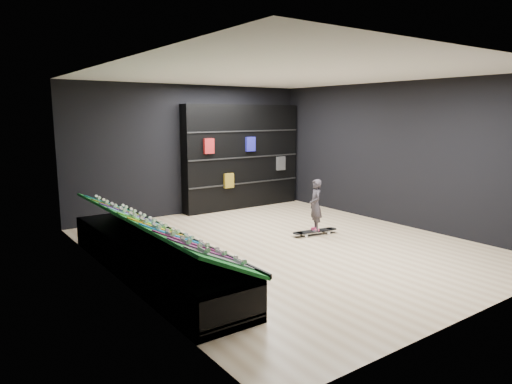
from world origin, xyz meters
TOP-DOWN VIEW (x-y plane):
  - floor at (0.00, 0.00)m, footprint 6.00×7.00m
  - ceiling at (0.00, 0.00)m, footprint 6.00×7.00m
  - wall_back at (0.00, 3.50)m, footprint 6.00×0.02m
  - wall_front at (0.00, -3.50)m, footprint 6.00×0.02m
  - wall_left at (-3.00, 0.00)m, footprint 0.02×7.00m
  - wall_right at (3.00, 0.00)m, footprint 0.02×7.00m
  - display_rack at (-2.55, 0.00)m, footprint 0.90×4.50m
  - turf_ramp at (-2.50, 0.00)m, footprint 0.92×4.50m
  - back_shelving at (1.30, 3.32)m, footprint 3.20×0.37m
  - floor_skateboard at (0.94, 0.24)m, footprint 1.00×0.37m
  - child at (0.94, 0.24)m, footprint 0.25×0.28m
  - display_board_0 at (-2.49, -1.90)m, footprint 0.93×0.22m
  - display_board_1 at (-2.49, -1.48)m, footprint 0.93×0.22m
  - display_board_2 at (-2.49, -1.06)m, footprint 0.93×0.22m
  - display_board_3 at (-2.49, -0.63)m, footprint 0.93×0.22m
  - display_board_4 at (-2.49, -0.21)m, footprint 0.93×0.22m
  - display_board_5 at (-2.49, 0.21)m, footprint 0.93×0.22m
  - display_board_6 at (-2.49, 0.63)m, footprint 0.93×0.22m
  - display_board_7 at (-2.49, 1.06)m, footprint 0.93×0.22m
  - display_board_8 at (-2.49, 1.48)m, footprint 0.93×0.22m
  - display_board_9 at (-2.49, 1.90)m, footprint 0.93×0.22m

SIDE VIEW (x-z plane):
  - floor at x=0.00m, z-range -0.01..0.01m
  - floor_skateboard at x=0.94m, z-range 0.00..0.09m
  - display_rack at x=-2.55m, z-range 0.00..0.50m
  - child at x=0.94m, z-range 0.09..0.69m
  - turf_ramp at x=-2.50m, z-range 0.48..0.94m
  - display_board_0 at x=-2.49m, z-range 0.49..0.99m
  - display_board_1 at x=-2.49m, z-range 0.49..0.99m
  - display_board_2 at x=-2.49m, z-range 0.49..0.99m
  - display_board_3 at x=-2.49m, z-range 0.49..0.99m
  - display_board_4 at x=-2.49m, z-range 0.49..0.99m
  - display_board_5 at x=-2.49m, z-range 0.49..0.99m
  - display_board_6 at x=-2.49m, z-range 0.49..0.99m
  - display_board_7 at x=-2.49m, z-range 0.49..0.99m
  - display_board_8 at x=-2.49m, z-range 0.49..0.99m
  - display_board_9 at x=-2.49m, z-range 0.49..0.99m
  - back_shelving at x=1.30m, z-range 0.00..2.56m
  - wall_back at x=0.00m, z-range 0.00..3.00m
  - wall_front at x=0.00m, z-range 0.00..3.00m
  - wall_left at x=-3.00m, z-range 0.00..3.00m
  - wall_right at x=3.00m, z-range 0.00..3.00m
  - ceiling at x=0.00m, z-range 3.00..3.00m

